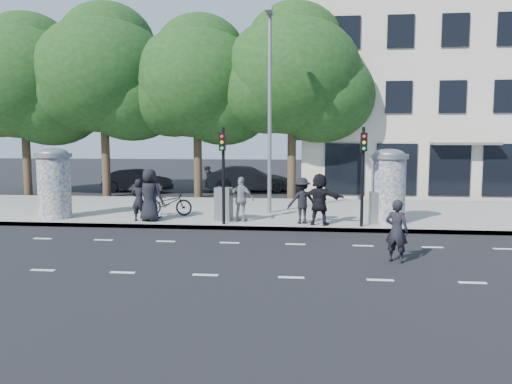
# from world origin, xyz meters

# --- Properties ---
(ground) EXTENTS (120.00, 120.00, 0.00)m
(ground) POSITION_xyz_m (0.00, 0.00, 0.00)
(ground) COLOR black
(ground) RESTS_ON ground
(sidewalk) EXTENTS (40.00, 8.00, 0.15)m
(sidewalk) POSITION_xyz_m (0.00, 7.50, 0.07)
(sidewalk) COLOR gray
(sidewalk) RESTS_ON ground
(curb) EXTENTS (40.00, 0.10, 0.16)m
(curb) POSITION_xyz_m (0.00, 3.55, 0.07)
(curb) COLOR slate
(curb) RESTS_ON ground
(lane_dash_near) EXTENTS (32.00, 0.12, 0.01)m
(lane_dash_near) POSITION_xyz_m (0.00, -2.20, 0.00)
(lane_dash_near) COLOR silver
(lane_dash_near) RESTS_ON ground
(lane_dash_far) EXTENTS (32.00, 0.12, 0.01)m
(lane_dash_far) POSITION_xyz_m (0.00, 1.40, 0.00)
(lane_dash_far) COLOR silver
(lane_dash_far) RESTS_ON ground
(ad_column_left) EXTENTS (1.36, 1.36, 2.65)m
(ad_column_left) POSITION_xyz_m (-7.20, 4.50, 1.54)
(ad_column_left) COLOR beige
(ad_column_left) RESTS_ON sidewalk
(ad_column_right) EXTENTS (1.36, 1.36, 2.65)m
(ad_column_right) POSITION_xyz_m (5.20, 4.70, 1.54)
(ad_column_right) COLOR beige
(ad_column_right) RESTS_ON sidewalk
(traffic_pole_near) EXTENTS (0.22, 0.31, 3.40)m
(traffic_pole_near) POSITION_xyz_m (-0.60, 3.79, 2.23)
(traffic_pole_near) COLOR black
(traffic_pole_near) RESTS_ON sidewalk
(traffic_pole_far) EXTENTS (0.22, 0.31, 3.40)m
(traffic_pole_far) POSITION_xyz_m (4.20, 3.79, 2.23)
(traffic_pole_far) COLOR black
(traffic_pole_far) RESTS_ON sidewalk
(street_lamp) EXTENTS (0.25, 0.93, 8.00)m
(street_lamp) POSITION_xyz_m (0.80, 6.63, 4.79)
(street_lamp) COLOR slate
(street_lamp) RESTS_ON sidewalk
(tree_far_left) EXTENTS (7.20, 7.20, 9.26)m
(tree_far_left) POSITION_xyz_m (-13.00, 12.50, 6.19)
(tree_far_left) COLOR #38281C
(tree_far_left) RESTS_ON ground
(tree_mid_left) EXTENTS (7.20, 7.20, 9.57)m
(tree_mid_left) POSITION_xyz_m (-8.50, 12.50, 6.50)
(tree_mid_left) COLOR #38281C
(tree_mid_left) RESTS_ON ground
(tree_near_left) EXTENTS (6.80, 6.80, 8.97)m
(tree_near_left) POSITION_xyz_m (-3.50, 12.70, 6.06)
(tree_near_left) COLOR #38281C
(tree_near_left) RESTS_ON ground
(tree_center) EXTENTS (7.00, 7.00, 9.30)m
(tree_center) POSITION_xyz_m (1.50, 12.30, 6.31)
(tree_center) COLOR #38281C
(tree_center) RESTS_ON ground
(building) EXTENTS (20.30, 15.85, 12.00)m
(building) POSITION_xyz_m (12.00, 19.99, 5.99)
(building) COLOR beige
(building) RESTS_ON ground
(ped_a) EXTENTS (0.99, 0.69, 1.92)m
(ped_a) POSITION_xyz_m (-3.38, 4.16, 1.11)
(ped_a) COLOR black
(ped_a) RESTS_ON sidewalk
(ped_b) EXTENTS (0.58, 0.39, 1.55)m
(ped_b) POSITION_xyz_m (-3.78, 4.14, 0.93)
(ped_b) COLOR black
(ped_b) RESTS_ON sidewalk
(ped_c) EXTENTS (0.88, 0.69, 1.79)m
(ped_c) POSITION_xyz_m (-3.54, 4.78, 1.05)
(ped_c) COLOR navy
(ped_c) RESTS_ON sidewalk
(ped_d) EXTENTS (1.20, 0.92, 1.64)m
(ped_d) POSITION_xyz_m (2.15, 4.25, 0.97)
(ped_d) COLOR black
(ped_d) RESTS_ON sidewalk
(ped_e) EXTENTS (1.07, 0.78, 1.63)m
(ped_e) POSITION_xyz_m (-0.04, 4.43, 0.97)
(ped_e) COLOR gray
(ped_e) RESTS_ON sidewalk
(ped_f) EXTENTS (1.77, 0.94, 1.82)m
(ped_f) POSITION_xyz_m (2.76, 4.03, 1.06)
(ped_f) COLOR black
(ped_f) RESTS_ON sidewalk
(man_road) EXTENTS (0.71, 0.63, 1.63)m
(man_road) POSITION_xyz_m (4.64, -0.46, 0.81)
(man_road) COLOR black
(man_road) RESTS_ON ground
(bicycle) EXTENTS (0.68, 1.89, 0.99)m
(bicycle) POSITION_xyz_m (-3.10, 5.59, 0.64)
(bicycle) COLOR black
(bicycle) RESTS_ON sidewalk
(cabinet_left) EXTENTS (0.66, 0.54, 1.23)m
(cabinet_left) POSITION_xyz_m (-0.72, 4.55, 0.77)
(cabinet_left) COLOR slate
(cabinet_left) RESTS_ON sidewalk
(cabinet_right) EXTENTS (0.58, 0.45, 1.14)m
(cabinet_right) POSITION_xyz_m (4.81, 4.44, 0.72)
(cabinet_right) COLOR gray
(cabinet_right) RESTS_ON sidewalk
(car_mid) EXTENTS (2.27, 4.25, 1.33)m
(car_mid) POSITION_xyz_m (-7.65, 14.97, 0.67)
(car_mid) COLOR black
(car_mid) RESTS_ON ground
(car_right) EXTENTS (3.06, 5.50, 1.51)m
(car_right) POSITION_xyz_m (-1.25, 16.24, 0.75)
(car_right) COLOR #5C5E64
(car_right) RESTS_ON ground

